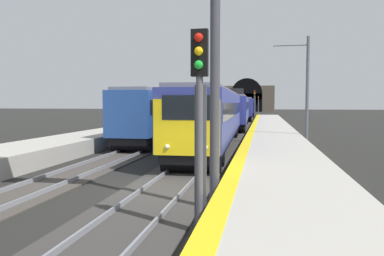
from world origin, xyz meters
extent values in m
plane|color=black|center=(0.00, 0.00, 0.00)|extent=(320.00, 320.00, 0.00)
cube|color=#ADA89E|center=(0.00, -4.02, 0.45)|extent=(112.00, 3.70, 0.90)
cube|color=yellow|center=(0.00, -2.42, 0.91)|extent=(112.00, 0.50, 0.01)
cube|color=#383533|center=(0.00, 0.00, 0.03)|extent=(160.00, 3.09, 0.06)
cube|color=gray|center=(0.00, 0.72, 0.14)|extent=(160.00, 0.07, 0.15)
cube|color=gray|center=(0.00, -0.72, 0.14)|extent=(160.00, 0.07, 0.15)
cube|color=#423D38|center=(0.00, 4.58, 0.03)|extent=(160.00, 2.62, 0.06)
cube|color=gray|center=(0.00, 5.30, 0.14)|extent=(160.00, 0.07, 0.15)
cube|color=gray|center=(0.00, 3.86, 0.14)|extent=(160.00, 0.07, 0.15)
cube|color=navy|center=(12.59, 0.00, 2.34)|extent=(20.75, 3.40, 2.76)
cube|color=black|center=(12.59, 0.00, 2.66)|extent=(19.93, 3.40, 0.82)
cube|color=slate|center=(12.59, 0.00, 3.82)|extent=(20.12, 2.95, 0.20)
cube|color=black|center=(12.59, 0.00, 0.77)|extent=(20.33, 3.04, 0.50)
cylinder|color=black|center=(3.44, -0.25, 0.45)|extent=(0.97, 2.63, 0.90)
cylinder|color=black|center=(5.24, -0.20, 0.45)|extent=(0.97, 2.63, 0.90)
cylinder|color=black|center=(19.95, 0.20, 0.45)|extent=(0.97, 2.63, 0.90)
cylinder|color=black|center=(21.75, 0.25, 0.45)|extent=(0.97, 2.63, 0.90)
cube|color=yellow|center=(2.22, -0.28, 2.09)|extent=(0.19, 2.72, 2.28)
cube|color=black|center=(2.17, -0.29, 2.89)|extent=(0.09, 1.98, 0.99)
sphere|color=#F2EACC|center=(2.18, -1.06, 1.30)|extent=(0.20, 0.20, 0.20)
sphere|color=#F2EACC|center=(2.13, 0.49, 1.30)|extent=(0.20, 0.20, 0.20)
cube|color=navy|center=(33.96, 0.00, 2.34)|extent=(20.75, 3.40, 2.76)
cube|color=black|center=(33.96, 0.00, 2.75)|extent=(19.93, 3.40, 0.82)
cube|color=slate|center=(33.96, 0.00, 3.82)|extent=(20.12, 2.95, 0.20)
cube|color=black|center=(33.96, 0.00, 0.77)|extent=(20.33, 3.04, 0.50)
cylinder|color=black|center=(24.85, -0.25, 0.45)|extent=(0.97, 2.63, 0.90)
cylinder|color=black|center=(26.65, -0.20, 0.45)|extent=(0.97, 2.63, 0.90)
cylinder|color=black|center=(41.26, 0.20, 0.45)|extent=(0.97, 2.63, 0.90)
cylinder|color=black|center=(43.06, 0.25, 0.45)|extent=(0.97, 2.63, 0.90)
cube|color=navy|center=(55.32, 0.00, 2.34)|extent=(20.75, 3.40, 2.76)
cube|color=black|center=(55.32, 0.00, 2.80)|extent=(19.93, 3.40, 0.81)
cube|color=slate|center=(55.32, 0.00, 3.82)|extent=(20.12, 2.95, 0.20)
cube|color=black|center=(55.32, 0.00, 0.77)|extent=(20.33, 3.04, 0.50)
cylinder|color=black|center=(46.13, -0.25, 0.45)|extent=(0.97, 2.63, 0.90)
cylinder|color=black|center=(47.93, -0.20, 0.45)|extent=(0.97, 2.63, 0.90)
cylinder|color=black|center=(62.71, 0.20, 0.45)|extent=(0.97, 2.63, 0.90)
cylinder|color=black|center=(64.51, 0.25, 0.45)|extent=(0.97, 2.63, 0.90)
cube|color=navy|center=(76.68, 0.00, 2.34)|extent=(20.75, 3.40, 2.76)
cube|color=black|center=(76.68, 0.00, 2.62)|extent=(19.93, 3.40, 0.91)
cube|color=slate|center=(76.68, 0.00, 3.82)|extent=(20.12, 2.95, 0.20)
cube|color=black|center=(76.68, 0.00, 0.77)|extent=(20.33, 3.04, 0.50)
cylinder|color=black|center=(67.40, -0.25, 0.45)|extent=(0.97, 2.63, 0.90)
cylinder|color=black|center=(69.20, -0.20, 0.45)|extent=(0.97, 2.63, 0.90)
cylinder|color=black|center=(84.16, 0.20, 0.45)|extent=(0.97, 2.63, 0.90)
cylinder|color=black|center=(85.96, 0.25, 0.45)|extent=(0.97, 2.63, 0.90)
cube|color=black|center=(33.96, 0.00, 4.37)|extent=(1.35, 1.73, 0.90)
cube|color=#264C99|center=(18.54, 4.58, 2.41)|extent=(20.82, 2.81, 2.83)
cube|color=black|center=(18.54, 4.58, 2.79)|extent=(19.98, 2.83, 0.89)
cube|color=slate|center=(18.54, 4.58, 3.93)|extent=(20.19, 2.39, 0.20)
cube|color=black|center=(18.54, 4.58, 0.80)|extent=(20.40, 2.47, 0.52)
cylinder|color=black|center=(27.72, 4.56, 0.47)|extent=(0.95, 2.55, 0.94)
cylinder|color=black|center=(25.92, 4.57, 0.47)|extent=(0.95, 2.55, 0.94)
cylinder|color=black|center=(11.15, 4.60, 0.47)|extent=(0.95, 2.55, 0.94)
cylinder|color=black|center=(9.35, 4.60, 0.47)|extent=(0.95, 2.55, 0.94)
cube|color=#E5B20F|center=(28.98, 4.56, 2.23)|extent=(0.13, 2.66, 2.47)
cube|color=black|center=(29.03, 4.56, 2.98)|extent=(0.04, 1.94, 1.02)
sphere|color=#F2EACC|center=(29.04, 5.32, 1.34)|extent=(0.20, 0.20, 0.20)
sphere|color=#F2EACC|center=(29.04, 3.80, 1.34)|extent=(0.20, 0.20, 0.20)
cube|color=#264C99|center=(39.88, 4.58, 2.41)|extent=(20.82, 2.81, 2.83)
cube|color=black|center=(39.88, 4.58, 2.76)|extent=(19.98, 2.83, 0.90)
cube|color=slate|center=(39.88, 4.58, 3.93)|extent=(20.19, 2.39, 0.20)
cube|color=black|center=(39.88, 4.58, 0.80)|extent=(20.40, 2.47, 0.52)
cylinder|color=black|center=(49.21, 4.56, 0.47)|extent=(0.95, 2.55, 0.94)
cylinder|color=black|center=(47.41, 4.57, 0.47)|extent=(0.95, 2.55, 0.94)
cylinder|color=black|center=(32.36, 4.60, 0.47)|extent=(0.95, 2.55, 0.94)
cylinder|color=black|center=(30.56, 4.60, 0.47)|extent=(0.95, 2.55, 0.94)
cube|color=black|center=(39.88, 4.58, 4.48)|extent=(1.30, 1.66, 0.90)
cylinder|color=#4C4C54|center=(-4.03, -1.89, 1.84)|extent=(0.16, 0.16, 3.68)
cube|color=black|center=(-4.03, -1.89, 4.21)|extent=(0.20, 0.38, 1.05)
cube|color=#4C4C54|center=(-3.89, -1.89, 1.84)|extent=(0.04, 0.28, 3.31)
sphere|color=red|center=(-4.16, -1.89, 4.53)|extent=(0.20, 0.20, 0.20)
sphere|color=yellow|center=(-4.16, -1.89, 4.23)|extent=(0.20, 0.20, 0.20)
sphere|color=green|center=(-4.16, -1.89, 3.93)|extent=(0.20, 0.20, 0.20)
cylinder|color=#38383D|center=(47.75, -1.89, 2.15)|extent=(0.16, 0.16, 4.31)
cube|color=black|center=(47.75, -1.89, 4.68)|extent=(0.20, 0.38, 0.75)
cube|color=#38383D|center=(47.89, -1.89, 2.15)|extent=(0.04, 0.28, 3.88)
sphere|color=red|center=(47.62, -1.89, 4.86)|extent=(0.20, 0.20, 0.20)
sphere|color=yellow|center=(47.62, -1.89, 4.56)|extent=(0.20, 0.20, 0.20)
cylinder|color=#4C4C54|center=(92.65, -1.89, 2.10)|extent=(0.16, 0.16, 4.20)
cube|color=black|center=(92.65, -1.89, 4.57)|extent=(0.20, 0.38, 0.75)
cube|color=#4C4C54|center=(92.79, -1.89, 2.10)|extent=(0.04, 0.28, 3.78)
sphere|color=red|center=(92.52, -1.89, 4.75)|extent=(0.20, 0.20, 0.20)
sphere|color=yellow|center=(92.52, -1.89, 4.45)|extent=(0.20, 0.20, 0.20)
cylinder|color=#3F3F47|center=(-1.95, -1.97, 3.72)|extent=(0.28, 0.28, 7.44)
cube|color=#51473D|center=(115.49, 2.29, 4.36)|extent=(2.05, 18.32, 8.73)
cube|color=black|center=(114.41, 2.29, 3.05)|extent=(0.12, 10.26, 6.11)
cylinder|color=black|center=(114.41, 2.29, 6.11)|extent=(0.12, 10.26, 10.26)
cylinder|color=#595B60|center=(14.43, -6.27, 3.81)|extent=(0.22, 0.22, 7.62)
cylinder|color=#595B60|center=(14.43, -5.09, 7.02)|extent=(0.08, 2.35, 0.08)
camera|label=1|loc=(-12.42, -3.32, 3.09)|focal=34.94mm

